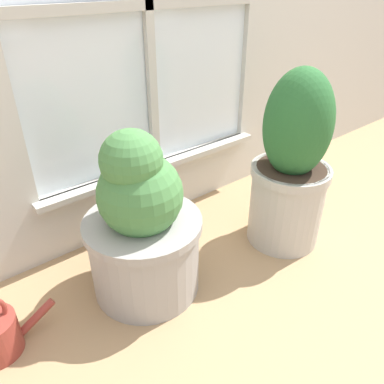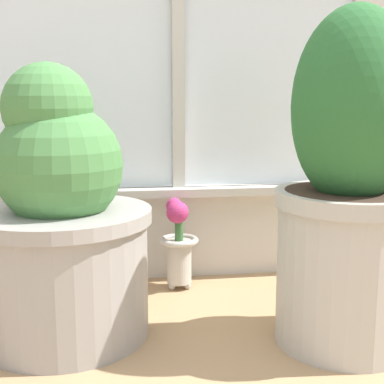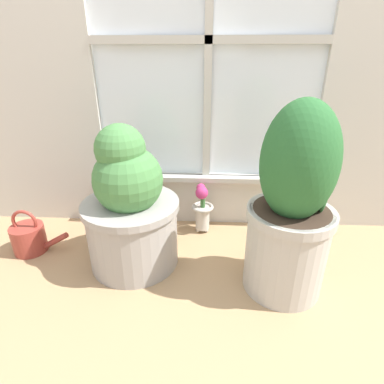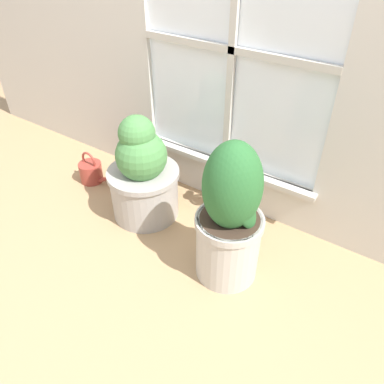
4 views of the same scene
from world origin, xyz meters
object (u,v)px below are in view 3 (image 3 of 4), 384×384
object	(u,v)px
potted_plant_right	(291,211)
flower_vase	(202,207)
potted_plant_left	(130,209)
watering_can	(29,238)

from	to	relation	value
potted_plant_right	flower_vase	size ratio (longest dim) A/B	2.81
potted_plant_left	watering_can	bearing A→B (deg)	174.25
potted_plant_left	flower_vase	bearing A→B (deg)	41.80
potted_plant_left	flower_vase	world-z (taller)	potted_plant_left
potted_plant_left	flower_vase	distance (m)	0.42
potted_plant_right	flower_vase	distance (m)	0.55
potted_plant_right	watering_can	size ratio (longest dim) A/B	2.77
potted_plant_left	watering_can	size ratio (longest dim) A/B	2.33
flower_vase	watering_can	xyz separation A→B (m)	(-0.81, -0.22, -0.07)
potted_plant_right	potted_plant_left	bearing A→B (deg)	168.50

